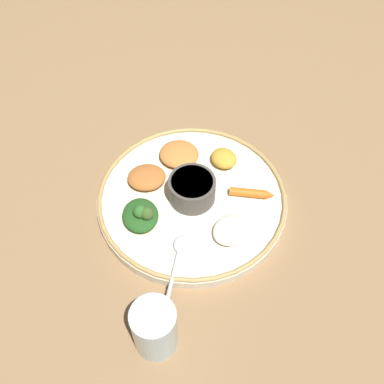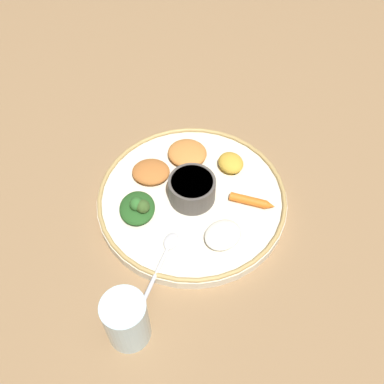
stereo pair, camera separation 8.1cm
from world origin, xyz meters
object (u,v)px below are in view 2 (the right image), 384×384
at_px(center_bowl, 192,189).
at_px(greens_pile, 138,207).
at_px(spoon, 161,263).
at_px(carrot_near_spoon, 252,201).
at_px(drinking_glass, 127,322).

height_order(center_bowl, greens_pile, center_bowl).
bearing_deg(greens_pile, spoon, 87.22).
xyz_separation_m(greens_pile, carrot_near_spoon, (-0.19, 0.07, -0.01)).
bearing_deg(greens_pile, center_bowl, 173.50).
xyz_separation_m(spoon, greens_pile, (-0.01, -0.11, 0.01)).
xyz_separation_m(spoon, drinking_glass, (0.09, 0.08, 0.02)).
relative_size(spoon, greens_pile, 1.53).
relative_size(center_bowl, greens_pile, 0.92).
bearing_deg(center_bowl, greens_pile, -6.50).
relative_size(greens_pile, carrot_near_spoon, 1.31).
relative_size(center_bowl, spoon, 0.60).
relative_size(center_bowl, drinking_glass, 0.85).
distance_m(spoon, greens_pile, 0.11).
relative_size(carrot_near_spoon, drinking_glass, 0.71).
bearing_deg(center_bowl, drinking_glass, 42.83).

